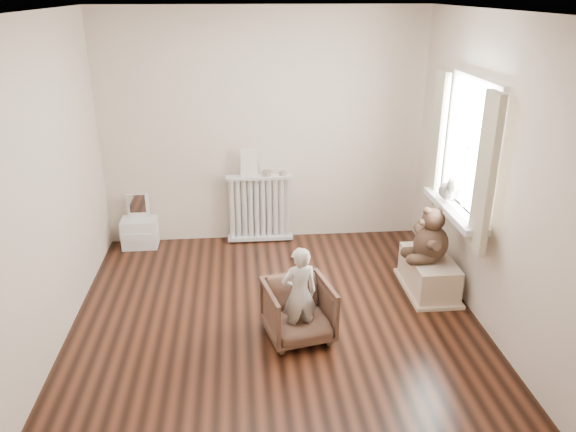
{
  "coord_description": "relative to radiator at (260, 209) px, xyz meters",
  "views": [
    {
      "loc": [
        -0.28,
        -4.33,
        2.76
      ],
      "look_at": [
        0.15,
        0.45,
        0.8
      ],
      "focal_mm": 35.0,
      "sensor_mm": 36.0,
      "label": 1
    }
  ],
  "objects": [
    {
      "name": "window_sill",
      "position": [
        1.73,
        -1.38,
        0.48
      ],
      "size": [
        0.22,
        1.1,
        0.06
      ],
      "primitive_type": "cube",
      "color": "silver",
      "rests_on": "right_wall"
    },
    {
      "name": "back_wall",
      "position": [
        0.06,
        0.12,
        0.91
      ],
      "size": [
        3.6,
        0.02,
        2.6
      ],
      "primitive_type": "cube",
      "color": "beige",
      "rests_on": "ground"
    },
    {
      "name": "armchair",
      "position": [
        0.23,
        -1.99,
        -0.14
      ],
      "size": [
        0.64,
        0.65,
        0.5
      ],
      "primitive_type": "imported",
      "rotation": [
        0.0,
        0.0,
        0.22
      ],
      "color": "brown",
      "rests_on": "floor"
    },
    {
      "name": "radiator",
      "position": [
        0.0,
        0.0,
        0.0
      ],
      "size": [
        0.75,
        0.14,
        0.8
      ],
      "primitive_type": "cube",
      "color": "silver",
      "rests_on": "floor"
    },
    {
      "name": "front_wall",
      "position": [
        0.06,
        -3.48,
        0.91
      ],
      "size": [
        3.6,
        0.02,
        2.6
      ],
      "primitive_type": "cube",
      "color": "beige",
      "rests_on": "ground"
    },
    {
      "name": "tin_a",
      "position": [
        0.08,
        0.0,
        0.44
      ],
      "size": [
        0.1,
        0.1,
        0.06
      ],
      "primitive_type": "cylinder",
      "color": "#A59E8C",
      "rests_on": "radiator"
    },
    {
      "name": "toy_vanity",
      "position": [
        -1.37,
        -0.03,
        -0.11
      ],
      "size": [
        0.39,
        0.28,
        0.61
      ],
      "primitive_type": "cube",
      "color": "silver",
      "rests_on": "floor"
    },
    {
      "name": "teddy_bear",
      "position": [
        1.56,
        -1.35,
        0.28
      ],
      "size": [
        0.45,
        0.36,
        0.53
      ],
      "primitive_type": null,
      "rotation": [
        0.0,
        0.0,
        0.06
      ],
      "color": "#332117",
      "rests_on": "toy_bench"
    },
    {
      "name": "left_wall",
      "position": [
        -1.74,
        -1.68,
        0.91
      ],
      "size": [
        0.02,
        3.6,
        2.6
      ],
      "primitive_type": "cube",
      "color": "beige",
      "rests_on": "ground"
    },
    {
      "name": "curtain_right",
      "position": [
        1.71,
        -0.81,
        1.0
      ],
      "size": [
        0.06,
        0.26,
        1.3
      ],
      "primitive_type": "cube",
      "color": "#C2B997",
      "rests_on": "right_wall"
    },
    {
      "name": "floor",
      "position": [
        0.06,
        -1.68,
        -0.39
      ],
      "size": [
        3.6,
        3.6,
        0.01
      ],
      "primitive_type": "cube",
      "color": "black",
      "rests_on": "ground"
    },
    {
      "name": "tin_b",
      "position": [
        0.26,
        0.0,
        0.43
      ],
      "size": [
        0.08,
        0.08,
        0.04
      ],
      "primitive_type": "cylinder",
      "color": "#A59E8C",
      "rests_on": "radiator"
    },
    {
      "name": "plush_cat",
      "position": [
        1.72,
        -1.21,
        0.61
      ],
      "size": [
        0.22,
        0.31,
        0.24
      ],
      "primitive_type": null,
      "rotation": [
        0.0,
        0.0,
        0.18
      ],
      "color": "slate",
      "rests_on": "window_sill"
    },
    {
      "name": "paper_doll",
      "position": [
        -0.11,
        0.0,
        0.56
      ],
      "size": [
        0.19,
        0.02,
        0.31
      ],
      "primitive_type": "cube",
      "color": "beige",
      "rests_on": "radiator"
    },
    {
      "name": "curtain_left",
      "position": [
        1.71,
        -1.95,
        1.0
      ],
      "size": [
        0.06,
        0.26,
        1.3
      ],
      "primitive_type": "cube",
      "color": "#C2B997",
      "rests_on": "right_wall"
    },
    {
      "name": "child",
      "position": [
        0.23,
        -2.04,
        0.05
      ],
      "size": [
        0.34,
        0.26,
        0.84
      ],
      "primitive_type": "imported",
      "rotation": [
        0.0,
        0.0,
        3.36
      ],
      "color": "beige",
      "rests_on": "armchair"
    },
    {
      "name": "toy_bench",
      "position": [
        1.58,
        -1.31,
        -0.19
      ],
      "size": [
        0.4,
        0.75,
        0.35
      ],
      "primitive_type": "cube",
      "color": "beige",
      "rests_on": "floor"
    },
    {
      "name": "window",
      "position": [
        1.82,
        -1.38,
        1.06
      ],
      "size": [
        0.03,
        0.9,
        1.1
      ],
      "primitive_type": "cube",
      "color": "white",
      "rests_on": "right_wall"
    },
    {
      "name": "right_wall",
      "position": [
        1.86,
        -1.68,
        0.91
      ],
      "size": [
        0.02,
        3.6,
        2.6
      ],
      "primitive_type": "cube",
      "color": "beige",
      "rests_on": "ground"
    },
    {
      "name": "ceiling",
      "position": [
        0.06,
        -1.68,
        2.21
      ],
      "size": [
        3.6,
        3.6,
        0.01
      ],
      "primitive_type": "cube",
      "color": "white",
      "rests_on": "ground"
    }
  ]
}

